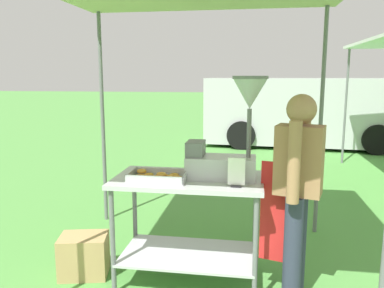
{
  "coord_description": "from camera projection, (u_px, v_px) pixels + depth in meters",
  "views": [
    {
      "loc": [
        0.47,
        -1.96,
        1.73
      ],
      "look_at": [
        -0.05,
        1.3,
        1.16
      ],
      "focal_mm": 36.33,
      "sensor_mm": 36.0,
      "label": 1
    }
  ],
  "objects": [
    {
      "name": "donut_tray",
      "position": [
        158.0,
        177.0,
        3.11
      ],
      "size": [
        0.46,
        0.28,
        0.07
      ],
      "color": "#B7B7BC",
      "rests_on": "donut_cart"
    },
    {
      "name": "donut_fryer",
      "position": [
        229.0,
        139.0,
        3.12
      ],
      "size": [
        0.64,
        0.28,
        0.83
      ],
      "color": "#B7B7BC",
      "rests_on": "donut_cart"
    },
    {
      "name": "van_silver",
      "position": [
        305.0,
        111.0,
        9.81
      ],
      "size": [
        5.01,
        2.34,
        1.69
      ],
      "color": "#BCBCC1",
      "rests_on": "ground"
    },
    {
      "name": "donut_cart",
      "position": [
        188.0,
        207.0,
        3.24
      ],
      "size": [
        1.22,
        0.69,
        0.91
      ],
      "color": "#B7B7BC",
      "rests_on": "ground"
    },
    {
      "name": "menu_sign",
      "position": [
        236.0,
        175.0,
        2.91
      ],
      "size": [
        0.13,
        0.05,
        0.22
      ],
      "color": "black",
      "rests_on": "donut_cart"
    },
    {
      "name": "supply_crate",
      "position": [
        84.0,
        255.0,
        3.41
      ],
      "size": [
        0.46,
        0.39,
        0.36
      ],
      "color": "tan",
      "rests_on": "ground"
    },
    {
      "name": "ground_plane",
      "position": [
        229.0,
        160.0,
        8.11
      ],
      "size": [
        70.0,
        70.0,
        0.0
      ],
      "primitive_type": "plane",
      "color": "#519342"
    },
    {
      "name": "vendor",
      "position": [
        297.0,
        188.0,
        2.93
      ],
      "size": [
        0.47,
        0.54,
        1.61
      ],
      "color": "#2D3347",
      "rests_on": "ground"
    }
  ]
}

